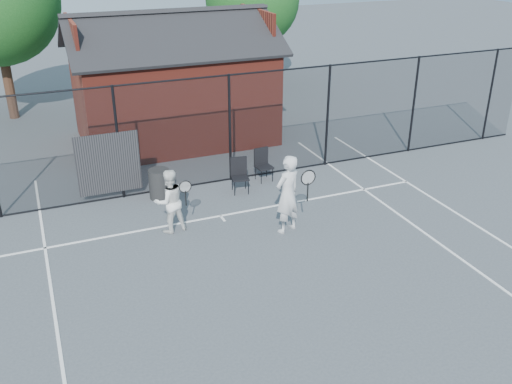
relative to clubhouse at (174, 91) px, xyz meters
name	(u,v)px	position (x,y,z in m)	size (l,w,h in m)	color
ground	(269,279)	(-0.50, -9.00, -1.61)	(80.00, 80.00, 0.00)	#474C51
court_lines	(298,316)	(-0.50, -10.32, -1.60)	(11.02, 18.00, 0.01)	white
fence	(183,137)	(-0.80, -4.00, -0.16)	(22.04, 3.00, 3.00)	black
clubhouse	(174,91)	(0.00, 0.00, 0.00)	(6.50, 4.36, 4.19)	maroon
player_front	(288,194)	(0.70, -7.29, -0.66)	(0.90, 0.72, 1.88)	silver
player_back	(170,201)	(-1.80, -6.26, -0.84)	(0.87, 0.68, 1.53)	white
chair_left	(240,176)	(0.45, -4.88, -1.15)	(0.44, 0.46, 0.92)	black
chair_right	(264,166)	(1.34, -4.40, -1.16)	(0.43, 0.45, 0.90)	black
waste_bin	(159,184)	(-1.62, -4.40, -1.21)	(0.54, 0.54, 0.79)	#252525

